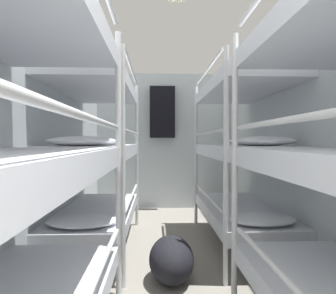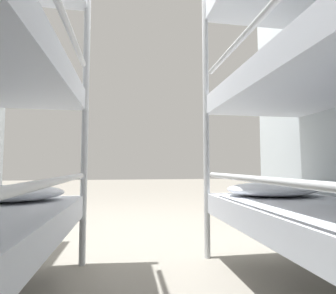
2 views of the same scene
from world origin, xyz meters
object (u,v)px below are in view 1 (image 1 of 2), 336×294
object	(u,v)px
bunk_stack_left_far	(97,150)
duffel_bag	(171,259)
hanging_coat	(162,112)
bunk_stack_right_far	(242,150)

from	to	relation	value
bunk_stack_left_far	duffel_bag	size ratio (longest dim) A/B	3.62
bunk_stack_left_far	hanging_coat	distance (m)	2.16
duffel_bag	hanging_coat	world-z (taller)	hanging_coat
hanging_coat	bunk_stack_left_far	bearing A→B (deg)	-111.73
bunk_stack_right_far	duffel_bag	world-z (taller)	bunk_stack_right_far
duffel_bag	hanging_coat	size ratio (longest dim) A/B	0.63
bunk_stack_left_far	bunk_stack_right_far	size ratio (longest dim) A/B	1.00
duffel_bag	bunk_stack_left_far	bearing A→B (deg)	135.61
bunk_stack_left_far	duffel_bag	world-z (taller)	bunk_stack_left_far
hanging_coat	bunk_stack_right_far	bearing A→B (deg)	-66.28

